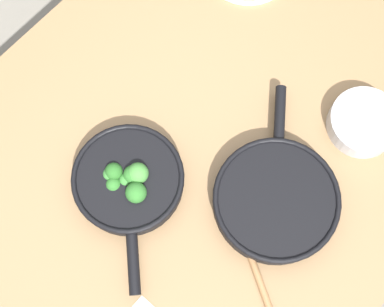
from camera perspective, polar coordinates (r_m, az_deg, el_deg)
The scene contains 6 objects.
ground_plane at distance 1.89m, azimuth 0.00°, elevation -6.78°, with size 14.00×14.00×0.00m, color slate.
dining_table_red at distance 1.25m, azimuth 0.00°, elevation -1.23°, with size 1.32×1.00×0.73m.
skillet_broccoli at distance 1.15m, azimuth -6.74°, elevation -2.95°, with size 0.29×0.30×0.07m.
skillet_eggs at distance 1.14m, azimuth 8.91°, elevation -4.86°, with size 0.35×0.30×0.05m.
wooden_spoon at distance 1.13m, azimuth 6.94°, elevation -12.59°, with size 0.22×0.36×0.02m.
prep_bowl_steel at distance 1.24m, azimuth 17.80°, elevation 3.16°, with size 0.16×0.16×0.05m.
Camera 1 is at (0.26, 0.23, 1.86)m, focal length 50.00 mm.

